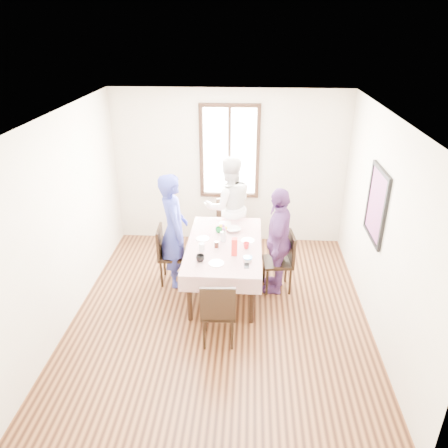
{
  "coord_description": "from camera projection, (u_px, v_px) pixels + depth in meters",
  "views": [
    {
      "loc": [
        0.35,
        -4.86,
        3.69
      ],
      "look_at": [
        0.01,
        0.55,
        1.1
      ],
      "focal_mm": 34.5,
      "sensor_mm": 36.0,
      "label": 1
    }
  ],
  "objects": [
    {
      "name": "plate_left",
      "position": [
        202.0,
        239.0,
        6.32
      ],
      "size": [
        0.2,
        0.2,
        0.01
      ],
      "primitive_type": "cylinder",
      "color": "white",
      "rests_on": "tablecloth"
    },
    {
      "name": "back_wall",
      "position": [
        229.0,
        169.0,
        7.43
      ],
      "size": [
        4.0,
        0.0,
        4.0
      ],
      "primitive_type": "plane",
      "rotation": [
        1.57,
        0.0,
        0.0
      ],
      "color": "beige",
      "rests_on": "ground"
    },
    {
      "name": "window_frame",
      "position": [
        230.0,
        152.0,
        7.28
      ],
      "size": [
        1.02,
        0.06,
        1.62
      ],
      "primitive_type": "cube",
      "color": "black",
      "rests_on": "back_wall"
    },
    {
      "name": "right_wall",
      "position": [
        382.0,
        229.0,
        5.29
      ],
      "size": [
        0.0,
        4.5,
        4.5
      ],
      "primitive_type": "plane",
      "rotation": [
        1.57,
        0.0,
        -1.57
      ],
      "color": "beige",
      "rests_on": "ground"
    },
    {
      "name": "butter_tub",
      "position": [
        248.0,
        260.0,
        5.74
      ],
      "size": [
        0.1,
        0.1,
        0.05
      ],
      "primitive_type": "cylinder",
      "color": "white",
      "rests_on": "tablecloth"
    },
    {
      "name": "art_poster",
      "position": [
        377.0,
        205.0,
        5.47
      ],
      "size": [
        0.04,
        0.76,
        0.96
      ],
      "primitive_type": "cube",
      "color": "red",
      "rests_on": "right_wall"
    },
    {
      "name": "chair_left",
      "position": [
        173.0,
        255.0,
        6.51
      ],
      "size": [
        0.44,
        0.44,
        0.91
      ],
      "primitive_type": "cube",
      "rotation": [
        0.0,
        0.0,
        -1.52
      ],
      "color": "black",
      "rests_on": "ground"
    },
    {
      "name": "mug_black",
      "position": [
        200.0,
        258.0,
        5.73
      ],
      "size": [
        0.12,
        0.12,
        0.09
      ],
      "primitive_type": "imported",
      "rotation": [
        0.0,
        0.0,
        -0.07
      ],
      "color": "black",
      "rests_on": "tablecloth"
    },
    {
      "name": "window_pane",
      "position": [
        230.0,
        152.0,
        7.29
      ],
      "size": [
        0.9,
        0.02,
        1.5
      ],
      "primitive_type": "cube",
      "color": "white",
      "rests_on": "back_wall"
    },
    {
      "name": "mug_green",
      "position": [
        219.0,
        230.0,
        6.51
      ],
      "size": [
        0.13,
        0.13,
        0.08
      ],
      "primitive_type": "imported",
      "rotation": [
        0.0,
        0.0,
        -0.28
      ],
      "color": "#0C7226",
      "rests_on": "tablecloth"
    },
    {
      "name": "plate_right",
      "position": [
        248.0,
        241.0,
        6.27
      ],
      "size": [
        0.2,
        0.2,
        0.01
      ],
      "primitive_type": "cylinder",
      "color": "white",
      "rests_on": "tablecloth"
    },
    {
      "name": "flower_bunch",
      "position": [
        223.0,
        229.0,
        6.17
      ],
      "size": [
        0.09,
        0.09,
        0.1
      ],
      "primitive_type": null,
      "color": "yellow",
      "rests_on": "flower_vase"
    },
    {
      "name": "juice_carton",
      "position": [
        234.0,
        247.0,
        5.85
      ],
      "size": [
        0.08,
        0.08,
        0.25
      ],
      "primitive_type": "cube",
      "color": "red",
      "rests_on": "tablecloth"
    },
    {
      "name": "plate_far",
      "position": [
        225.0,
        224.0,
        6.78
      ],
      "size": [
        0.2,
        0.2,
        0.01
      ],
      "primitive_type": "cylinder",
      "color": "white",
      "rests_on": "tablecloth"
    },
    {
      "name": "plate_near",
      "position": [
        216.0,
        263.0,
        5.69
      ],
      "size": [
        0.2,
        0.2,
        0.01
      ],
      "primitive_type": "cylinder",
      "color": "white",
      "rests_on": "tablecloth"
    },
    {
      "name": "drinking_glass",
      "position": [
        202.0,
        247.0,
        5.98
      ],
      "size": [
        0.08,
        0.08,
        0.11
      ],
      "primitive_type": "cylinder",
      "color": "silver",
      "rests_on": "tablecloth"
    },
    {
      "name": "ground",
      "position": [
        221.0,
        312.0,
        5.99
      ],
      "size": [
        4.5,
        4.5,
        0.0
      ],
      "primitive_type": "plane",
      "color": "black",
      "rests_on": "ground"
    },
    {
      "name": "person_far",
      "position": [
        228.0,
        206.0,
        7.18
      ],
      "size": [
        0.99,
        0.86,
        1.73
      ],
      "primitive_type": "imported",
      "rotation": [
        0.0,
        0.0,
        3.42
      ],
      "color": "white",
      "rests_on": "ground"
    },
    {
      "name": "smartphone",
      "position": [
        247.0,
        266.0,
        5.64
      ],
      "size": [
        0.07,
        0.13,
        0.01
      ],
      "primitive_type": "cube",
      "color": "black",
      "rests_on": "tablecloth"
    },
    {
      "name": "tablecloth",
      "position": [
        224.0,
        244.0,
        6.2
      ],
      "size": [
        1.06,
        1.81,
        0.01
      ],
      "primitive_type": "cube",
      "color": "#55080D",
      "rests_on": "dining_table"
    },
    {
      "name": "butter_lid",
      "position": [
        248.0,
        257.0,
        5.72
      ],
      "size": [
        0.12,
        0.12,
        0.01
      ],
      "primitive_type": "cylinder",
      "color": "blue",
      "rests_on": "butter_tub"
    },
    {
      "name": "dining_table",
      "position": [
        224.0,
        267.0,
        6.36
      ],
      "size": [
        0.94,
        1.69,
        0.75
      ],
      "primitive_type": "cube",
      "color": "black",
      "rests_on": "ground"
    },
    {
      "name": "chair_right",
      "position": [
        278.0,
        262.0,
        6.33
      ],
      "size": [
        0.46,
        0.46,
        0.91
      ],
      "primitive_type": "cube",
      "rotation": [
        0.0,
        0.0,
        1.68
      ],
      "color": "black",
      "rests_on": "ground"
    },
    {
      "name": "person_left",
      "position": [
        173.0,
        230.0,
        6.33
      ],
      "size": [
        0.59,
        0.73,
        1.75
      ],
      "primitive_type": "imported",
      "rotation": [
        0.0,
        0.0,
        1.88
      ],
      "color": "navy",
      "rests_on": "ground"
    },
    {
      "name": "jam_jar",
      "position": [
        216.0,
        245.0,
        6.07
      ],
      "size": [
        0.06,
        0.06,
        0.09
      ],
      "primitive_type": "cylinder",
      "color": "black",
      "rests_on": "tablecloth"
    },
    {
      "name": "mug_flag",
      "position": [
        246.0,
        246.0,
        6.05
      ],
      "size": [
        0.13,
        0.13,
        0.09
      ],
      "primitive_type": "imported",
      "rotation": [
        0.0,
        0.0,
        0.96
      ],
      "color": "red",
      "rests_on": "tablecloth"
    },
    {
      "name": "person_right",
      "position": [
        277.0,
        241.0,
        6.18
      ],
      "size": [
        0.55,
        1.0,
        1.62
      ],
      "primitive_type": "imported",
      "rotation": [
        0.0,
        0.0,
        -1.75
      ],
      "color": "#5B316B",
      "rests_on": "ground"
    },
    {
      "name": "serving_bowl",
      "position": [
        233.0,
        230.0,
        6.55
      ],
      "size": [
        0.28,
        0.28,
        0.05
      ],
      "primitive_type": "imported",
      "rotation": [
        0.0,
        0.0,
        0.37
      ],
      "color": "white",
      "rests_on": "tablecloth"
    },
    {
      "name": "chair_far",
      "position": [
        228.0,
        227.0,
        7.37
      ],
      "size": [
        0.44,
        0.44,
        0.91
      ],
      "primitive_type": "cube",
      "rotation": [
        0.0,
        0.0,
        3.19
      ],
      "color": "black",
      "rests_on": "ground"
    },
    {
      "name": "flower_vase",
      "position": [
        223.0,
        237.0,
        6.23
      ],
      "size": [
        0.08,
        0.08,
        0.15
      ],
      "primitive_type": "cylinder",
      "color": "silver",
      "rests_on": "tablecloth"
    },
    {
      "name": "chair_near",
      "position": [
        218.0,
        310.0,
        5.28
      ],
      "size": [
        0.44,
        0.44,
        0.91
      ],
      "primitive_type": "cube",
      "rotation": [
        0.0,
        0.0,
        0.05
      ],
      "color": "black",
      "rests_on": "ground"
    }
  ]
}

